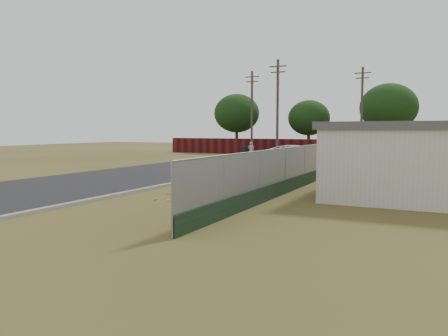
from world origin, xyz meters
The scene contains 12 objects.
ground centered at (0.00, 0.00, 0.00)m, with size 120.00×120.00×0.00m, color brown.
street centered at (-6.76, 8.05, 0.02)m, with size 15.10×60.00×0.12m.
chainlink_fence centered at (3.12, 1.03, 0.80)m, with size 0.10×27.06×2.02m.
privacy_fence centered at (-6.00, 25.00, 0.90)m, with size 30.00×0.12×1.80m, color #4F1310.
utility_poles centered at (-3.67, 20.67, 4.69)m, with size 12.60×8.24×9.00m.
horizon_trees centered at (0.84, 23.56, 4.63)m, with size 33.32×31.94×7.78m.
fire_hydrant centered at (2.67, -7.54, 0.43)m, with size 0.46×0.46×0.92m.
mailbox centered at (-2.60, 1.19, 1.04)m, with size 0.37×0.56×1.31m.
pickup_truck centered at (-1.19, 12.49, 0.79)m, with size 2.62×5.68×1.58m, color silver.
pedestrian centered at (-7.04, 17.21, 0.83)m, with size 0.61×0.40×1.66m, color tan.
trash_bin centered at (-9.14, 20.38, 0.53)m, with size 0.80×0.86×1.04m.
scattered_litter centered at (-0.55, -4.48, 0.04)m, with size 2.34×6.99×0.07m.
Camera 1 is at (9.18, -21.25, 2.79)m, focal length 35.00 mm.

